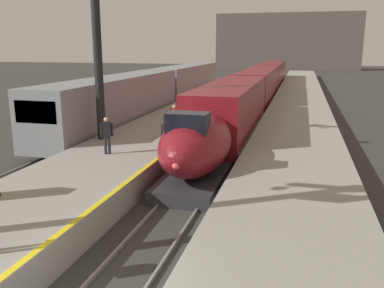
{
  "coord_description": "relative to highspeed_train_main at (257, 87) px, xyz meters",
  "views": [
    {
      "loc": [
        4.12,
        -6.7,
        5.82
      ],
      "look_at": [
        -0.18,
        9.53,
        1.8
      ],
      "focal_mm": 38.28,
      "sensor_mm": 36.0,
      "label": 1
    }
  ],
  "objects": [
    {
      "name": "highspeed_train_main",
      "position": [
        0.0,
        0.0,
        0.0
      ],
      "size": [
        2.92,
        56.18,
        3.6
      ],
      "color": "maroon",
      "rests_on": "ground"
    },
    {
      "name": "platform_left",
      "position": [
        -4.05,
        -9.2,
        -1.44
      ],
      "size": [
        4.8,
        110.0,
        1.05
      ],
      "primitive_type": "cube",
      "color": "gray",
      "rests_on": "ground"
    },
    {
      "name": "station_column_mid",
      "position": [
        -5.9,
        -21.46,
        4.3
      ],
      "size": [
        4.0,
        0.68,
        8.6
      ],
      "color": "black",
      "rests_on": "platform_left"
    },
    {
      "name": "rail_secondary_right",
      "position": [
        -7.35,
        -6.45,
        -1.9
      ],
      "size": [
        0.08,
        110.0,
        0.12
      ],
      "primitive_type": "cube",
      "color": "slate",
      "rests_on": "ground"
    },
    {
      "name": "rail_secondary_left",
      "position": [
        -8.85,
        -6.45,
        -1.9
      ],
      "size": [
        0.08,
        110.0,
        0.12
      ],
      "primitive_type": "cube",
      "color": "slate",
      "rests_on": "ground"
    },
    {
      "name": "passenger_near_edge",
      "position": [
        -2.45,
        -19.62,
        0.08
      ],
      "size": [
        0.52,
        0.36,
        1.69
      ],
      "color": "#23232D",
      "rests_on": "platform_left"
    },
    {
      "name": "rolling_suitcase",
      "position": [
        -3.02,
        -19.57,
        -0.61
      ],
      "size": [
        0.4,
        0.22,
        0.98
      ],
      "color": "#4C4C51",
      "rests_on": "platform_left"
    },
    {
      "name": "regional_train_adjacent",
      "position": [
        -8.1,
        -5.72,
        0.17
      ],
      "size": [
        2.85,
        36.6,
        3.8
      ],
      "color": "gray",
      "rests_on": "ground"
    },
    {
      "name": "terminus_back_wall",
      "position": [
        0.0,
        68.05,
        5.04
      ],
      "size": [
        36.0,
        2.0,
        14.0
      ],
      "primitive_type": "cube",
      "color": "#4C4742",
      "rests_on": "ground"
    },
    {
      "name": "rail_main_left",
      "position": [
        -0.75,
        -6.45,
        -1.9
      ],
      "size": [
        0.08,
        110.0,
        0.12
      ],
      "primitive_type": "cube",
      "color": "slate",
      "rests_on": "ground"
    },
    {
      "name": "platform_right",
      "position": [
        4.05,
        -9.2,
        -1.44
      ],
      "size": [
        4.8,
        110.0,
        1.05
      ],
      "primitive_type": "cube",
      "color": "gray",
      "rests_on": "ground"
    },
    {
      "name": "rail_main_right",
      "position": [
        0.75,
        -6.45,
        -1.9
      ],
      "size": [
        0.08,
        110.0,
        0.12
      ],
      "primitive_type": "cube",
      "color": "slate",
      "rests_on": "ground"
    },
    {
      "name": "passenger_far_waiting",
      "position": [
        -4.2,
        -24.24,
        0.08
      ],
      "size": [
        0.53,
        0.36,
        1.69
      ],
      "color": "#23232D",
      "rests_on": "platform_left"
    },
    {
      "name": "platform_left_safety_stripe",
      "position": [
        -1.77,
        -9.2,
        -0.91
      ],
      "size": [
        0.2,
        107.8,
        0.01
      ],
      "primitive_type": "cube",
      "color": "yellow",
      "rests_on": "platform_left"
    }
  ]
}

